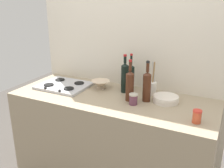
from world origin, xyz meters
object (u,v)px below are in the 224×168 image
(wine_bottle_rightmost, at_px, (125,77))
(condiment_jar_rear, at_px, (133,99))
(condiment_jar_front, at_px, (197,116))
(wine_bottle_mid_right, at_px, (130,85))
(utensil_crock, at_px, (152,87))
(stovetop_hob, at_px, (64,85))
(mixing_bowl, at_px, (101,84))
(wine_bottle_leftmost, at_px, (131,77))
(plate_stack, at_px, (166,99))
(wine_bottle_mid_left, at_px, (147,86))

(wine_bottle_rightmost, height_order, condiment_jar_rear, wine_bottle_rightmost)
(wine_bottle_rightmost, bearing_deg, condiment_jar_front, -25.10)
(condiment_jar_rear, bearing_deg, condiment_jar_front, -10.76)
(wine_bottle_mid_right, height_order, wine_bottle_rightmost, wine_bottle_mid_right)
(wine_bottle_rightmost, xyz_separation_m, condiment_jar_rear, (0.18, -0.23, -0.10))
(utensil_crock, relative_size, condiment_jar_rear, 3.22)
(stovetop_hob, bearing_deg, wine_bottle_mid_right, -2.64)
(wine_bottle_rightmost, bearing_deg, mixing_bowl, -176.61)
(wine_bottle_leftmost, bearing_deg, wine_bottle_rightmost, -106.10)
(plate_stack, relative_size, utensil_crock, 0.72)
(condiment_jar_front, bearing_deg, wine_bottle_mid_right, 164.37)
(wine_bottle_mid_left, bearing_deg, condiment_jar_rear, -121.40)
(wine_bottle_leftmost, height_order, wine_bottle_mid_right, wine_bottle_mid_right)
(stovetop_hob, height_order, condiment_jar_front, condiment_jar_front)
(wine_bottle_mid_left, height_order, utensil_crock, wine_bottle_mid_left)
(stovetop_hob, xyz_separation_m, wine_bottle_leftmost, (0.61, 0.22, 0.12))
(wine_bottle_mid_right, height_order, mixing_bowl, wine_bottle_mid_right)
(wine_bottle_mid_right, bearing_deg, condiment_jar_rear, -46.45)
(stovetop_hob, distance_m, wine_bottle_mid_right, 0.72)
(condiment_jar_front, xyz_separation_m, condiment_jar_rear, (-0.52, 0.10, -0.00))
(wine_bottle_leftmost, bearing_deg, condiment_jar_rear, -63.92)
(wine_bottle_leftmost, distance_m, wine_bottle_mid_left, 0.30)
(stovetop_hob, distance_m, plate_stack, 0.99)
(mixing_bowl, distance_m, condiment_jar_rear, 0.47)
(wine_bottle_mid_left, height_order, condiment_jar_front, wine_bottle_mid_left)
(wine_bottle_mid_right, bearing_deg, utensil_crock, 61.33)
(stovetop_hob, distance_m, wine_bottle_rightmost, 0.61)
(plate_stack, distance_m, condiment_jar_front, 0.39)
(wine_bottle_mid_left, xyz_separation_m, condiment_jar_front, (0.45, -0.22, -0.09))
(wine_bottle_rightmost, height_order, utensil_crock, wine_bottle_rightmost)
(condiment_jar_front, height_order, condiment_jar_rear, condiment_jar_front)
(stovetop_hob, distance_m, wine_bottle_mid_left, 0.84)
(wine_bottle_mid_right, bearing_deg, stovetop_hob, 177.36)
(wine_bottle_mid_right, height_order, condiment_jar_front, wine_bottle_mid_right)
(stovetop_hob, relative_size, wine_bottle_mid_left, 1.35)
(condiment_jar_front, relative_size, condiment_jar_rear, 1.03)
(wine_bottle_leftmost, xyz_separation_m, condiment_jar_rear, (0.15, -0.31, -0.08))
(wine_bottle_rightmost, relative_size, condiment_jar_rear, 3.83)
(plate_stack, relative_size, wine_bottle_rightmost, 0.60)
(plate_stack, bearing_deg, wine_bottle_rightmost, 171.29)
(stovetop_hob, relative_size, wine_bottle_mid_right, 1.32)
(mixing_bowl, height_order, utensil_crock, utensil_crock)
(wine_bottle_mid_left, bearing_deg, stovetop_hob, -178.55)
(plate_stack, bearing_deg, utensil_crock, 143.14)
(plate_stack, bearing_deg, wine_bottle_leftmost, 158.74)
(wine_bottle_mid_left, height_order, condiment_jar_rear, wine_bottle_mid_left)
(utensil_crock, bearing_deg, wine_bottle_mid_right, -118.67)
(plate_stack, bearing_deg, condiment_jar_rear, -143.77)
(mixing_bowl, relative_size, condiment_jar_front, 1.91)
(wine_bottle_mid_left, xyz_separation_m, wine_bottle_rightmost, (-0.25, 0.11, 0.01))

